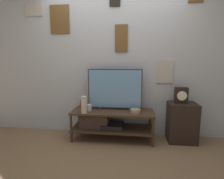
# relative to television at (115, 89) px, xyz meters

# --- Properties ---
(ground_plane) EXTENTS (12.00, 12.00, 0.00)m
(ground_plane) POSITION_rel_television_xyz_m (-0.03, -0.39, -0.85)
(ground_plane) COLOR #846647
(wall_back) EXTENTS (6.40, 0.08, 2.70)m
(wall_back) POSITION_rel_television_xyz_m (-0.03, 0.19, 0.51)
(wall_back) COLOR #B2BCC6
(wall_back) RESTS_ON ground_plane
(media_console) EXTENTS (1.36, 0.48, 0.49)m
(media_console) POSITION_rel_television_xyz_m (-0.13, -0.11, -0.54)
(media_console) COLOR #422D1E
(media_console) RESTS_ON ground_plane
(television) EXTENTS (0.92, 0.05, 0.69)m
(television) POSITION_rel_television_xyz_m (0.00, 0.00, 0.00)
(television) COLOR #333338
(television) RESTS_ON media_console
(vase_tall_ceramic) EXTENTS (0.10, 0.10, 0.28)m
(vase_tall_ceramic) POSITION_rel_television_xyz_m (-0.46, -0.29, -0.22)
(vase_tall_ceramic) COLOR beige
(vase_tall_ceramic) RESTS_ON media_console
(vase_wide_bowl) EXTENTS (0.16, 0.16, 0.06)m
(vase_wide_bowl) POSITION_rel_television_xyz_m (0.35, -0.18, -0.32)
(vase_wide_bowl) COLOR tan
(vase_wide_bowl) RESTS_ON media_console
(vase_slim_bronze) EXTENTS (0.08, 0.08, 0.18)m
(vase_slim_bronze) POSITION_rel_television_xyz_m (-0.62, 0.08, -0.26)
(vase_slim_bronze) COLOR brown
(vase_slim_bronze) RESTS_ON media_console
(candle_jar) EXTENTS (0.08, 0.08, 0.11)m
(candle_jar) POSITION_rel_television_xyz_m (-0.41, -0.14, -0.30)
(candle_jar) COLOR silver
(candle_jar) RESTS_ON media_console
(side_table) EXTENTS (0.45, 0.36, 0.65)m
(side_table) POSITION_rel_television_xyz_m (1.11, -0.05, -0.53)
(side_table) COLOR black
(side_table) RESTS_ON ground_plane
(mantel_clock) EXTENTS (0.20, 0.11, 0.26)m
(mantel_clock) POSITION_rel_television_xyz_m (1.08, -0.04, -0.07)
(mantel_clock) COLOR black
(mantel_clock) RESTS_ON side_table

